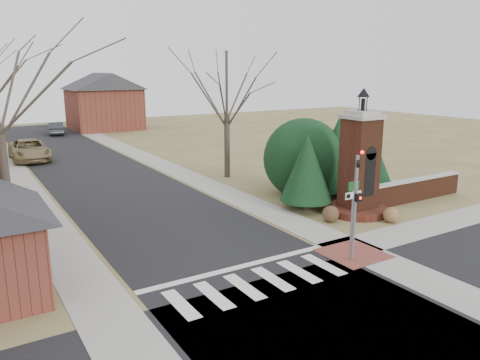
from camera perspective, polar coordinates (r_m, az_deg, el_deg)
ground at (r=16.32m, az=3.88°, el=-13.45°), size 120.00×120.00×0.00m
main_street at (r=35.65m, az=-17.01°, el=0.81°), size 8.00×70.00×0.01m
cross_street at (r=14.29m, az=11.20°, el=-17.84°), size 120.00×8.00×0.01m
crosswalk_zone at (r=16.90m, az=2.28°, el=-12.40°), size 8.00×2.20×0.02m
stop_bar at (r=18.05m, az=-0.42°, el=-10.65°), size 8.00×0.35×0.02m
sidewalk_right_main at (r=37.24m, az=-9.27°, el=1.75°), size 2.00×60.00×0.02m
sidewalk_left at (r=34.78m, az=-25.30°, el=-0.18°), size 2.00×60.00×0.02m
curb_apron at (r=19.89m, az=13.66°, el=-8.71°), size 2.40×2.40×0.02m
traffic_signal_pole at (r=18.46m, az=13.93°, el=-2.02°), size 0.28×0.41×4.50m
sign_post at (r=20.47m, az=13.58°, el=-2.35°), size 0.90×0.07×2.75m
brick_gate_monument at (r=24.83m, az=14.30°, el=0.84°), size 3.20×3.20×6.47m
brick_garden_wall at (r=28.51m, az=20.47°, el=-1.12°), size 7.50×0.50×1.30m
house_distant_right at (r=62.17m, az=-16.29°, el=9.34°), size 8.80×8.80×7.30m
evergreen_near at (r=25.04m, az=8.16°, el=1.54°), size 2.80×2.80×4.10m
evergreen_mid at (r=28.03m, az=11.83°, el=3.26°), size 3.40×3.40×4.70m
evergreen_far at (r=28.87m, az=16.02°, el=1.90°), size 2.40×2.40×3.30m
evergreen_mass at (r=28.04m, az=7.76°, el=3.01°), size 4.80×4.80×4.80m
bare_tree_3 at (r=32.12m, az=-1.64°, el=12.11°), size 7.00×7.00×9.70m
pickup_truck at (r=42.64m, az=-24.29°, el=3.35°), size 2.91×6.21×1.72m
distant_car at (r=58.69m, az=-21.51°, el=5.88°), size 2.26×4.64×1.47m
dry_shrub_left at (r=23.50m, az=10.98°, el=-4.09°), size 0.83×0.83×0.83m
dry_shrub_right at (r=24.20m, az=17.93°, el=-4.07°), size 0.77×0.77×0.77m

